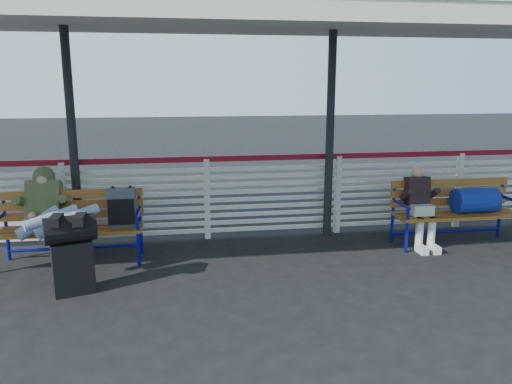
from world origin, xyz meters
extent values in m
plane|color=black|center=(0.00, 0.00, 0.00)|extent=(60.00, 60.00, 0.00)
cube|color=silver|center=(0.00, 1.90, 0.60)|extent=(12.00, 0.04, 1.04)
cube|color=maroon|center=(0.00, 1.90, 1.20)|extent=(12.00, 0.06, 0.08)
cube|color=silver|center=(0.00, 0.90, 3.08)|extent=(12.60, 3.60, 0.16)
cube|color=silver|center=(0.00, -0.85, 2.95)|extent=(12.60, 0.06, 0.30)
cylinder|color=black|center=(-1.80, 1.75, 1.50)|extent=(0.12, 0.12, 3.00)
cylinder|color=black|center=(1.80, 1.75, 1.50)|extent=(0.12, 0.12, 3.00)
cube|color=black|center=(-1.58, 0.15, 0.29)|extent=(0.48, 0.37, 0.58)
cylinder|color=black|center=(-1.58, 0.15, 0.73)|extent=(0.60, 0.44, 0.30)
cube|color=#955C1D|center=(-1.78, 1.10, 0.45)|extent=(1.80, 0.50, 0.04)
cube|color=#955C1D|center=(-1.78, 1.36, 0.72)|extent=(1.80, 0.10, 0.40)
cylinder|color=#0E119C|center=(-0.93, 0.90, 0.23)|extent=(0.04, 0.04, 0.45)
cylinder|color=#0E119C|center=(-2.63, 1.37, 0.45)|extent=(0.04, 0.04, 0.90)
cylinder|color=#0E119C|center=(-0.93, 1.37, 0.45)|extent=(0.04, 0.04, 0.90)
cube|color=#52545A|center=(-1.13, 1.12, 0.71)|extent=(0.34, 0.22, 0.49)
cube|color=#955C1D|center=(3.49, 1.03, 0.45)|extent=(1.80, 0.50, 0.04)
cube|color=#955C1D|center=(3.49, 1.29, 0.72)|extent=(1.80, 0.10, 0.40)
cylinder|color=#0E119C|center=(2.64, 0.83, 0.23)|extent=(0.04, 0.04, 0.45)
cylinder|color=#0E119C|center=(2.64, 1.30, 0.45)|extent=(0.04, 0.04, 0.90)
cylinder|color=#0E119C|center=(4.34, 1.30, 0.45)|extent=(0.04, 0.04, 0.90)
cylinder|color=navy|center=(3.74, 1.03, 0.65)|extent=(0.60, 0.35, 0.35)
cube|color=#818EAD|center=(-2.13, 1.15, 0.54)|extent=(0.36, 0.26, 0.18)
cube|color=#47512B|center=(-2.13, 1.35, 0.80)|extent=(0.42, 0.38, 0.53)
sphere|color=#47512B|center=(-2.13, 1.45, 1.08)|extent=(0.28, 0.28, 0.28)
sphere|color=tan|center=(-2.13, 1.41, 1.07)|extent=(0.21, 0.21, 0.21)
cube|color=black|center=(-1.70, 0.09, 0.85)|extent=(0.11, 0.27, 0.10)
cube|color=black|center=(-1.46, 0.09, 0.85)|extent=(0.11, 0.27, 0.10)
cube|color=beige|center=(2.94, 1.06, 0.53)|extent=(0.30, 0.24, 0.16)
cube|color=black|center=(2.94, 1.20, 0.78)|extent=(0.32, 0.23, 0.42)
sphere|color=tan|center=(2.94, 1.22, 1.05)|extent=(0.19, 0.19, 0.19)
cylinder|color=beige|center=(2.85, 0.88, 0.24)|extent=(0.11, 0.11, 0.46)
cylinder|color=beige|center=(3.03, 0.88, 0.24)|extent=(0.11, 0.11, 0.46)
cube|color=silver|center=(2.85, 0.78, 0.05)|extent=(0.10, 0.24, 0.10)
cube|color=silver|center=(3.03, 0.78, 0.05)|extent=(0.10, 0.24, 0.10)
camera|label=1|loc=(-0.41, -5.27, 2.27)|focal=35.00mm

